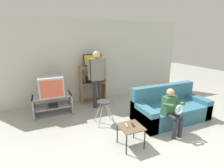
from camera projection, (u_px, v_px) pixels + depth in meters
name	position (u px, v px, depth m)	size (l,w,h in m)	color
ground_plane	(159.00, 161.00, 2.75)	(18.00, 18.00, 0.00)	#ADADA3
wall_back	(96.00, 61.00, 5.37)	(6.40, 0.06, 2.60)	beige
tv_stand	(53.00, 105.00, 4.41)	(0.99, 0.52, 0.55)	#A8A8AD
television_main	(51.00, 86.00, 4.26)	(0.61, 0.56, 0.52)	#B2B2B7
media_shelf	(93.00, 84.00, 5.25)	(0.80, 0.37, 1.16)	#9E7A51
television_flat	(93.00, 61.00, 5.07)	(0.58, 0.20, 0.39)	black
folding_stool	(104.00, 105.00, 3.88)	(0.45, 0.37, 0.57)	#B7B7BC
snack_table	(131.00, 129.00, 3.06)	(0.43, 0.43, 0.42)	brown
remote_control_black	(133.00, 125.00, 3.08)	(0.04, 0.14, 0.02)	#232328
remote_control_white	(127.00, 125.00, 3.06)	(0.04, 0.14, 0.02)	gray
couch	(170.00, 108.00, 4.15)	(1.89, 0.87, 0.84)	teal
person_standing_adult	(97.00, 74.00, 4.66)	(0.53, 0.20, 1.68)	#2D2D33
person_seated_child	(172.00, 108.00, 3.45)	(0.33, 0.43, 0.99)	#2D2D38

